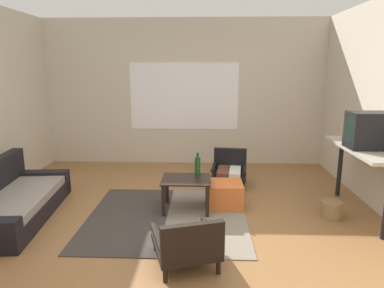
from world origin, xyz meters
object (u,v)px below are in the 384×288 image
armchair_by_window (229,168)px  armchair_striped_foreground (187,243)px  clay_vase (353,132)px  coffee_table (186,185)px  console_shelf (363,155)px  ottoman_orange (226,195)px  crt_television (368,130)px  glass_bottle (198,166)px  couch (11,202)px  wicker_basket (331,209)px

armchair_by_window → armchair_striped_foreground: bearing=-103.3°
armchair_by_window → clay_vase: size_ratio=1.89×
coffee_table → console_shelf: (2.17, -0.05, 0.43)m
ottoman_orange → crt_television: size_ratio=0.96×
console_shelf → clay_vase: size_ratio=4.31×
clay_vase → glass_bottle: bearing=-175.0°
armchair_by_window → ottoman_orange: 0.93m
armchair_by_window → crt_television: size_ratio=1.36×
console_shelf → crt_television: bearing=-93.0°
couch → console_shelf: 4.35m
armchair_striped_foreground → console_shelf: bearing=30.7°
armchair_striped_foreground → wicker_basket: armchair_striped_foreground is taller
armchair_striped_foreground → crt_television: size_ratio=1.65×
armchair_striped_foreground → glass_bottle: size_ratio=2.42×
coffee_table → crt_television: size_ratio=1.36×
clay_vase → armchair_by_window: bearing=153.8°
couch → crt_television: 4.39m
couch → armchair_by_window: (2.76, 1.39, 0.05)m
armchair_by_window → crt_television: 2.10m
coffee_table → clay_vase: 2.28m
armchair_by_window → crt_television: (1.54, -1.17, 0.83)m
clay_vase → wicker_basket: clay_vase is taller
couch → wicker_basket: (3.93, 0.16, -0.10)m
crt_television → couch: bearing=-177.1°
armchair_striped_foreground → clay_vase: clay_vase is taller
armchair_striped_foreground → clay_vase: (2.10, 1.60, 0.75)m
crt_television → clay_vase: crt_television is taller
ottoman_orange → clay_vase: (1.65, 0.17, 0.82)m
ottoman_orange → glass_bottle: (-0.37, -0.01, 0.39)m
armchair_by_window → crt_television: bearing=-37.2°
console_shelf → armchair_by_window: bearing=144.3°
wicker_basket → armchair_striped_foreground: bearing=-147.0°
armchair_striped_foreground → couch: bearing=156.3°
coffee_table → console_shelf: 2.21m
console_shelf → wicker_basket: size_ratio=5.63×
couch → ottoman_orange: bearing=9.9°
clay_vase → glass_bottle: 2.08m
console_shelf → glass_bottle: console_shelf is taller
clay_vase → glass_bottle: clay_vase is taller
ottoman_orange → crt_television: (1.65, -0.24, 0.92)m
console_shelf → wicker_basket: (-0.37, -0.12, -0.66)m
clay_vase → wicker_basket: bearing=-127.9°
couch → glass_bottle: bearing=11.3°
clay_vase → wicker_basket: 1.06m
console_shelf → clay_vase: 0.41m
couch → armchair_striped_foreground: size_ratio=2.49×
armchair_by_window → coffee_table: bearing=-120.8°
coffee_table → couch: bearing=-171.3°
coffee_table → wicker_basket: size_ratio=2.46×
couch → console_shelf: size_ratio=1.32×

